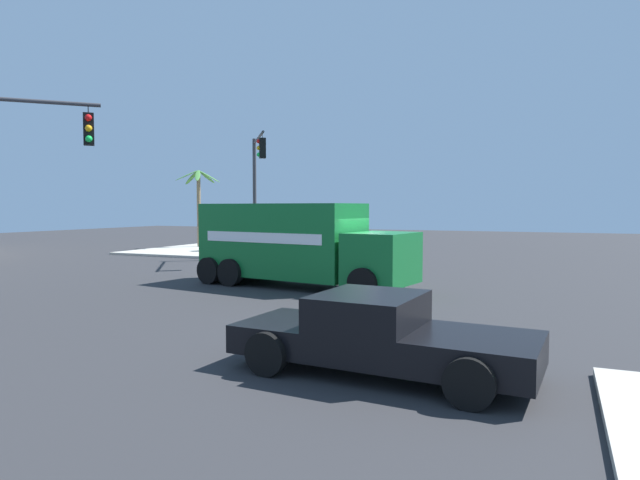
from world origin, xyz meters
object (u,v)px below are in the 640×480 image
at_px(delivery_truck, 296,244).
at_px(pickup_black, 379,332).
at_px(palm_tree_far, 199,195).
at_px(traffic_light_primary, 257,178).
at_px(traffic_light_secondary, 2,167).
at_px(vending_machine_red, 220,236).

bearing_deg(delivery_truck, pickup_black, -146.40).
relative_size(delivery_truck, palm_tree_far, 1.57).
xyz_separation_m(delivery_truck, palm_tree_far, (13.77, 14.18, 2.13)).
distance_m(traffic_light_primary, traffic_light_secondary, 14.47).
bearing_deg(pickup_black, traffic_light_secondary, 81.44).
xyz_separation_m(vending_machine_red, palm_tree_far, (2.41, 3.30, 2.62)).
xyz_separation_m(pickup_black, vending_machine_red, (20.24, 16.78, 0.34)).
bearing_deg(pickup_black, delivery_truck, 33.60).
bearing_deg(vending_machine_red, palm_tree_far, 53.90).
bearing_deg(palm_tree_far, traffic_light_secondary, -158.16).
bearing_deg(palm_tree_far, vending_machine_red, -126.10).
relative_size(traffic_light_secondary, pickup_black, 1.16).
distance_m(traffic_light_primary, palm_tree_far, 10.55).
height_order(pickup_black, palm_tree_far, palm_tree_far).
distance_m(vending_machine_red, palm_tree_far, 4.86).
bearing_deg(traffic_light_primary, palm_tree_far, 52.34).
height_order(traffic_light_primary, palm_tree_far, traffic_light_primary).
bearing_deg(traffic_light_primary, pickup_black, -144.09).
distance_m(traffic_light_primary, pickup_black, 20.37).
height_order(delivery_truck, vending_machine_red, delivery_truck).
height_order(delivery_truck, pickup_black, delivery_truck).
height_order(delivery_truck, traffic_light_secondary, traffic_light_secondary).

